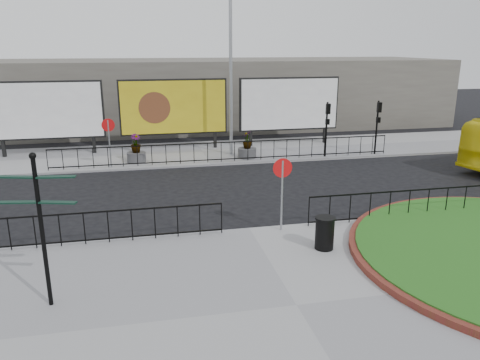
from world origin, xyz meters
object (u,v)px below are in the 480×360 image
object	(u,v)px
fingerpost_sign	(40,216)
planter_a	(136,152)
planter_c	(247,149)
billboard_mid	(174,107)
lamp_post	(231,69)
litter_bin	(325,233)

from	to	relation	value
fingerpost_sign	planter_a	bearing A→B (deg)	97.64
fingerpost_sign	planter_c	size ratio (longest dim) A/B	2.55
billboard_mid	planter_c	world-z (taller)	billboard_mid
lamp_post	planter_c	distance (m)	4.37
planter_a	planter_c	size ratio (longest dim) A/B	1.02
fingerpost_sign	planter_c	distance (m)	15.98
billboard_mid	litter_bin	distance (m)	15.56
fingerpost_sign	billboard_mid	bearing A→B (deg)	91.52
planter_a	planter_c	xyz separation A→B (m)	(5.94, -0.26, -0.03)
billboard_mid	litter_bin	size ratio (longest dim) A/B	6.13
fingerpost_sign	litter_bin	distance (m)	7.96
lamp_post	planter_c	size ratio (longest dim) A/B	6.31
lamp_post	planter_a	world-z (taller)	lamp_post
lamp_post	planter_c	bearing A→B (deg)	-55.05
lamp_post	planter_a	bearing A→B (deg)	-172.08
lamp_post	fingerpost_sign	bearing A→B (deg)	-116.18
fingerpost_sign	lamp_post	bearing A→B (deg)	79.58
billboard_mid	planter_a	xyz separation A→B (m)	(-2.24, -2.70, -1.94)
lamp_post	planter_c	world-z (taller)	lamp_post
billboard_mid	litter_bin	bearing A→B (deg)	-77.46
billboard_mid	planter_a	size ratio (longest dim) A/B	4.15
billboard_mid	planter_c	xyz separation A→B (m)	(3.70, -2.96, -1.98)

